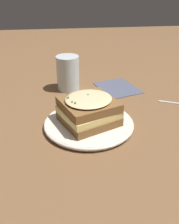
% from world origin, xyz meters
% --- Properties ---
extents(ground_plane, '(2.40, 2.40, 0.00)m').
position_xyz_m(ground_plane, '(0.00, 0.00, 0.00)').
color(ground_plane, brown).
extents(dinner_plate, '(0.23, 0.23, 0.01)m').
position_xyz_m(dinner_plate, '(0.03, 0.00, 0.01)').
color(dinner_plate, silver).
rests_on(dinner_plate, ground_plane).
extents(sandwich, '(0.16, 0.16, 0.07)m').
position_xyz_m(sandwich, '(0.02, 0.00, 0.05)').
color(sandwich, brown).
rests_on(sandwich, dinner_plate).
extents(water_glass, '(0.07, 0.07, 0.11)m').
position_xyz_m(water_glass, '(-0.21, -0.04, 0.06)').
color(water_glass, silver).
rests_on(water_glass, ground_plane).
extents(napkin, '(0.17, 0.15, 0.00)m').
position_xyz_m(napkin, '(-0.20, 0.12, 0.00)').
color(napkin, '#4C5166').
rests_on(napkin, ground_plane).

